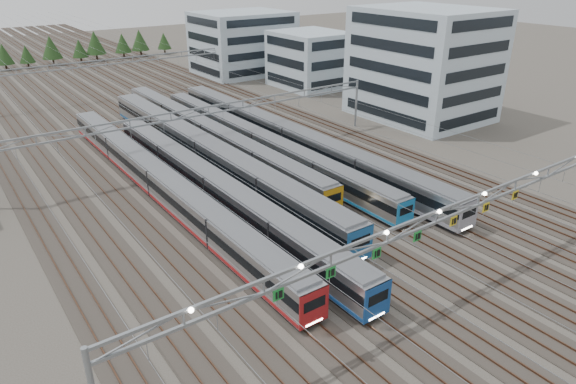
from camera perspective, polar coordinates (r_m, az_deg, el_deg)
ground at (r=47.28m, az=15.11°, el=-10.59°), size 400.00×400.00×0.00m
track_bed at (r=129.68m, az=-21.23°, el=11.73°), size 54.00×260.00×5.42m
train_a at (r=63.58m, az=-14.14°, el=1.12°), size 2.83×60.58×3.69m
train_b at (r=60.36m, az=-8.12°, el=0.37°), size 2.85×53.62×3.71m
train_c at (r=71.28m, az=-9.10°, el=4.33°), size 3.18×61.83×4.16m
train_d at (r=79.75m, az=-8.74°, el=6.36°), size 2.83×58.91×3.69m
train_e at (r=75.92m, az=-3.18°, el=5.57°), size 2.64×57.52×3.43m
train_f at (r=77.09m, az=0.23°, el=6.07°), size 2.95×63.63×3.84m
gantry_near at (r=43.61m, az=16.19°, el=-3.00°), size 56.36×0.61×8.08m
gantry_mid at (r=73.49m, az=-8.80°, el=8.30°), size 56.36×0.36×8.00m
gantry_far at (r=114.55m, az=-19.50°, el=13.00°), size 56.36×0.36×8.00m
depot_bldg_south at (r=96.72m, az=14.81°, el=13.57°), size 18.00×22.00×19.03m
depot_bldg_mid at (r=118.60m, az=2.52°, el=14.50°), size 14.00×16.00×12.05m
depot_bldg_north at (r=134.03m, az=-5.05°, el=16.18°), size 22.00×18.00×14.84m
treeline at (r=156.67m, az=-27.04°, el=13.73°), size 81.20×5.60×7.02m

